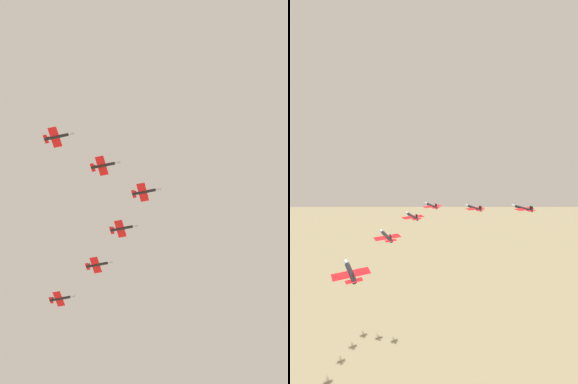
# 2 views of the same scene
# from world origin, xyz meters

# --- Properties ---
(jet_lead) EXTENTS (8.96, 12.15, 2.52)m
(jet_lead) POSITION_xyz_m (-15.35, -8.00, 203.32)
(jet_lead) COLOR black
(jet_port_inner) EXTENTS (8.96, 12.15, 2.52)m
(jet_port_inner) POSITION_xyz_m (-32.42, -18.88, 203.26)
(jet_port_inner) COLOR black
(jet_starboard_inner) EXTENTS (8.96, 12.15, 2.52)m
(jet_starboard_inner) POSITION_xyz_m (-1.93, -23.15, 203.38)
(jet_starboard_inner) COLOR black
(jet_port_outer) EXTENTS (8.96, 12.15, 2.52)m
(jet_port_outer) POSITION_xyz_m (-49.70, -31.34, 201.93)
(jet_port_outer) COLOR black
(jet_starboard_outer) EXTENTS (8.96, 12.15, 2.52)m
(jet_starboard_outer) POSITION_xyz_m (11.27, -39.87, 204.71)
(jet_starboard_outer) COLOR black
(jet_center_rear) EXTENTS (8.96, 12.15, 2.52)m
(jet_center_rear) POSITION_xyz_m (-67.93, -50.51, 202.40)
(jet_center_rear) COLOR black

